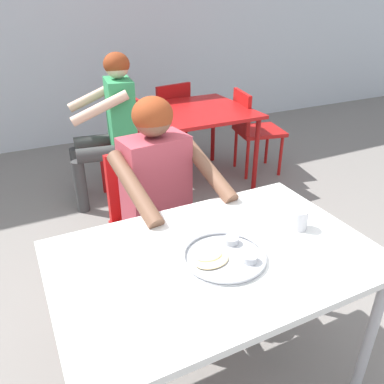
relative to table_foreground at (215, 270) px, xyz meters
The scene contains 11 objects.
ground_plane 0.70m from the table_foreground, 22.04° to the left, with size 12.00×12.00×0.05m, color slate.
table_foreground is the anchor object (origin of this frame).
thali_tray 0.09m from the table_foreground, 62.60° to the right, with size 0.32×0.32×0.03m.
drinking_cup 0.43m from the table_foreground, ahead, with size 0.07×0.07×0.09m.
chair_foreground 0.84m from the table_foreground, 88.87° to the left, with size 0.45×0.46×0.85m.
diner_foreground 0.61m from the table_foreground, 86.50° to the left, with size 0.54×0.58×1.20m.
table_background_red 2.21m from the table_foreground, 64.96° to the left, with size 0.93×0.92×0.71m.
chair_red_left 2.05m from the table_foreground, 80.88° to the left, with size 0.44×0.43×0.83m.
chair_red_right 2.49m from the table_foreground, 52.05° to the left, with size 0.51×0.48×0.83m.
chair_red_far 2.75m from the table_foreground, 70.76° to the left, with size 0.49×0.47×0.84m.
patron_background 2.02m from the table_foreground, 85.86° to the left, with size 0.59×0.54×1.24m.
Camera 1 is at (-0.69, -1.07, 1.64)m, focal length 35.86 mm.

